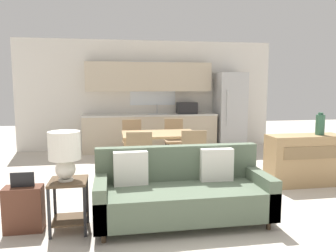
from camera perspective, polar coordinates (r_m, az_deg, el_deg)
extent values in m
plane|color=beige|center=(4.08, 4.26, -16.04)|extent=(20.00, 20.00, 0.00)
cube|color=silver|center=(8.32, -3.41, 5.40)|extent=(6.40, 0.06, 2.70)
cube|color=white|center=(8.29, -2.68, 7.40)|extent=(1.14, 0.01, 1.08)
cube|color=beige|center=(8.06, -3.10, -1.22)|extent=(3.22, 0.62, 0.86)
cube|color=silver|center=(8.01, -3.12, 1.96)|extent=(3.25, 0.65, 0.04)
cube|color=#B2B5B7|center=(7.98, -1.75, 2.11)|extent=(0.48, 0.36, 0.01)
cylinder|color=#B7BABC|center=(8.14, -1.92, 3.04)|extent=(0.02, 0.02, 0.24)
cube|color=beige|center=(8.12, -3.28, 8.53)|extent=(3.06, 0.34, 0.70)
cube|color=black|center=(8.10, 3.28, 3.16)|extent=(0.48, 0.36, 0.28)
cube|color=#B7BABC|center=(8.42, 10.68, 2.61)|extent=(0.68, 0.70, 1.91)
cylinder|color=silver|center=(7.99, 10.25, 3.07)|extent=(0.02, 0.02, 0.86)
cube|color=tan|center=(6.05, -1.46, -1.42)|extent=(1.37, 0.91, 0.04)
cylinder|color=tan|center=(5.67, -7.16, -5.76)|extent=(0.05, 0.05, 0.68)
cylinder|color=tan|center=(5.86, 5.20, -5.32)|extent=(0.05, 0.05, 0.68)
cylinder|color=tan|center=(6.45, -7.48, -4.20)|extent=(0.05, 0.05, 0.68)
cylinder|color=tan|center=(6.61, 3.43, -3.87)|extent=(0.05, 0.05, 0.68)
cylinder|color=#3D2D1E|center=(3.60, -11.13, -18.54)|extent=(0.05, 0.05, 0.10)
cylinder|color=#3D2D1E|center=(3.98, 17.11, -16.14)|extent=(0.05, 0.05, 0.10)
cylinder|color=#3D2D1E|center=(4.19, -10.92, -14.75)|extent=(0.05, 0.05, 0.10)
cylinder|color=#3D2D1E|center=(4.52, 13.36, -13.15)|extent=(0.05, 0.05, 0.10)
cube|color=#566651|center=(3.89, 2.70, -12.95)|extent=(2.01, 0.80, 0.33)
cube|color=#566651|center=(4.13, 1.72, -8.62)|extent=(2.01, 0.14, 0.76)
cube|color=#566651|center=(3.79, -11.59, -12.54)|extent=(0.14, 0.80, 0.47)
cube|color=#566651|center=(4.16, 15.61, -10.85)|extent=(0.14, 0.80, 0.47)
cube|color=silver|center=(3.90, -6.52, -7.34)|extent=(0.41, 0.14, 0.40)
cube|color=silver|center=(4.09, 8.46, -6.68)|extent=(0.40, 0.14, 0.40)
cube|color=brown|center=(3.77, -16.97, -9.21)|extent=(0.40, 0.40, 0.03)
cube|color=brown|center=(3.92, -16.73, -15.32)|extent=(0.36, 0.36, 0.02)
cube|color=#232326|center=(3.72, -20.01, -14.24)|extent=(0.03, 0.03, 0.55)
cube|color=#232326|center=(3.68, -14.28, -14.30)|extent=(0.03, 0.03, 0.55)
cube|color=#232326|center=(4.06, -19.09, -12.40)|extent=(0.03, 0.03, 0.55)
cube|color=#232326|center=(4.01, -13.88, -12.43)|extent=(0.03, 0.03, 0.55)
cylinder|color=silver|center=(3.76, -17.36, -8.89)|extent=(0.16, 0.16, 0.02)
sphere|color=silver|center=(3.73, -17.43, -7.15)|extent=(0.22, 0.22, 0.22)
cylinder|color=white|center=(3.68, -17.58, -3.24)|extent=(0.34, 0.34, 0.30)
cube|color=tan|center=(5.73, 22.65, -5.48)|extent=(1.21, 0.43, 0.81)
cube|color=olive|center=(5.52, 23.94, -4.28)|extent=(0.97, 0.01, 0.19)
cylinder|color=#336047|center=(5.75, 24.97, 0.19)|extent=(0.14, 0.14, 0.32)
cylinder|color=#336047|center=(5.73, 25.06, 1.96)|extent=(0.08, 0.08, 0.04)
cube|color=#997A56|center=(5.32, -4.97, -5.69)|extent=(0.46, 0.46, 0.04)
cube|color=#997A56|center=(5.08, -5.02, -3.53)|extent=(0.40, 0.07, 0.44)
cylinder|color=black|center=(5.54, -3.16, -7.52)|extent=(0.03, 0.03, 0.40)
cylinder|color=black|center=(5.54, -6.71, -7.55)|extent=(0.03, 0.03, 0.40)
cylinder|color=black|center=(5.21, -3.07, -8.46)|extent=(0.03, 0.03, 0.40)
cylinder|color=black|center=(5.21, -6.85, -8.49)|extent=(0.03, 0.03, 0.40)
cube|color=#997A56|center=(6.77, -6.03, -2.92)|extent=(0.46, 0.46, 0.04)
cube|color=#997A56|center=(6.92, -6.32, -0.69)|extent=(0.40, 0.07, 0.44)
cylinder|color=black|center=(6.62, -7.21, -5.13)|extent=(0.03, 0.03, 0.40)
cylinder|color=black|center=(6.68, -4.31, -4.99)|extent=(0.03, 0.03, 0.40)
cylinder|color=black|center=(6.95, -7.62, -4.55)|extent=(0.03, 0.03, 0.40)
cylinder|color=black|center=(7.00, -4.86, -4.42)|extent=(0.03, 0.03, 0.40)
cube|color=#997A56|center=(6.91, 1.24, -2.68)|extent=(0.43, 0.43, 0.04)
cube|color=#997A56|center=(7.06, 0.99, -0.49)|extent=(0.40, 0.04, 0.44)
cylinder|color=black|center=(6.76, 0.03, -4.81)|extent=(0.03, 0.03, 0.40)
cylinder|color=black|center=(6.81, 2.88, -4.72)|extent=(0.03, 0.03, 0.40)
cylinder|color=black|center=(7.09, -0.35, -4.25)|extent=(0.03, 0.03, 0.40)
cylinder|color=black|center=(7.14, 2.36, -4.17)|extent=(0.03, 0.03, 0.40)
cube|color=#997A56|center=(5.48, 4.21, -5.29)|extent=(0.46, 0.46, 0.04)
cube|color=#997A56|center=(5.25, 4.53, -3.18)|extent=(0.40, 0.07, 0.44)
cylinder|color=black|center=(5.72, 5.65, -7.06)|extent=(0.03, 0.03, 0.40)
cylinder|color=black|center=(5.68, 2.23, -7.14)|extent=(0.03, 0.03, 0.40)
cylinder|color=black|center=(5.40, 6.24, -7.93)|extent=(0.03, 0.03, 0.40)
cylinder|color=black|center=(5.35, 2.62, -8.04)|extent=(0.03, 0.03, 0.40)
cube|color=brown|center=(4.03, -23.78, -13.07)|extent=(0.41, 0.22, 0.50)
cube|color=black|center=(3.93, -24.03, -8.53)|extent=(0.24, 0.02, 0.16)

